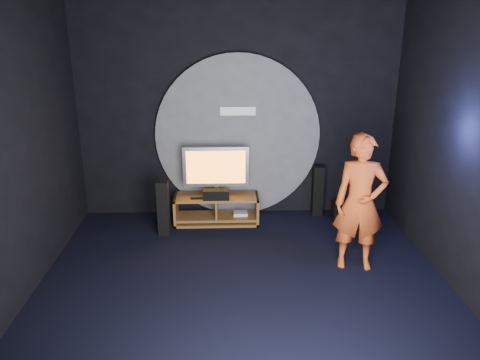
% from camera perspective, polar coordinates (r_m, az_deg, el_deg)
% --- Properties ---
extents(floor, '(5.00, 5.00, 0.00)m').
position_cam_1_polar(floor, '(5.68, 0.51, -13.56)').
color(floor, black).
rests_on(floor, ground).
extents(back_wall, '(5.00, 0.04, 3.50)m').
position_cam_1_polar(back_wall, '(7.41, -0.29, 8.78)').
color(back_wall, black).
rests_on(back_wall, ground).
extents(front_wall, '(5.00, 0.04, 3.50)m').
position_cam_1_polar(front_wall, '(2.64, 2.97, -10.56)').
color(front_wall, black).
rests_on(front_wall, ground).
extents(left_wall, '(0.04, 5.00, 3.50)m').
position_cam_1_polar(left_wall, '(5.47, -26.67, 3.10)').
color(left_wall, black).
rests_on(left_wall, ground).
extents(right_wall, '(0.04, 5.00, 3.50)m').
position_cam_1_polar(right_wall, '(5.66, 26.81, 3.56)').
color(right_wall, black).
rests_on(right_wall, ground).
extents(wall_disc_panel, '(2.60, 0.11, 2.60)m').
position_cam_1_polar(wall_disc_panel, '(7.45, -0.27, 5.31)').
color(wall_disc_panel, '#515156').
rests_on(wall_disc_panel, ground).
extents(media_console, '(1.32, 0.45, 0.45)m').
position_cam_1_polar(media_console, '(7.41, -2.82, -3.78)').
color(media_console, brown).
rests_on(media_console, ground).
extents(tv, '(1.02, 0.22, 0.77)m').
position_cam_1_polar(tv, '(7.25, -2.96, 1.36)').
color(tv, '#A1A0A7').
rests_on(tv, media_console).
extents(center_speaker, '(0.40, 0.15, 0.15)m').
position_cam_1_polar(center_speaker, '(7.16, -2.93, -1.80)').
color(center_speaker, black).
rests_on(center_speaker, media_console).
extents(remote, '(0.18, 0.05, 0.02)m').
position_cam_1_polar(remote, '(7.22, -5.33, -2.22)').
color(remote, black).
rests_on(remote, media_console).
extents(tower_speaker_left, '(0.17, 0.19, 0.83)m').
position_cam_1_polar(tower_speaker_left, '(7.03, -9.33, -3.38)').
color(tower_speaker_left, black).
rests_on(tower_speaker_left, ground).
extents(tower_speaker_right, '(0.17, 0.19, 0.83)m').
position_cam_1_polar(tower_speaker_right, '(7.74, 9.45, -1.28)').
color(tower_speaker_right, black).
rests_on(tower_speaker_right, ground).
extents(subwoofer, '(0.27, 0.27, 0.29)m').
position_cam_1_polar(subwoofer, '(7.72, 12.19, -3.67)').
color(subwoofer, black).
rests_on(subwoofer, ground).
extents(player, '(0.70, 0.51, 1.76)m').
position_cam_1_polar(player, '(6.05, 14.43, -2.72)').
color(player, '#CE4C1C').
rests_on(player, ground).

